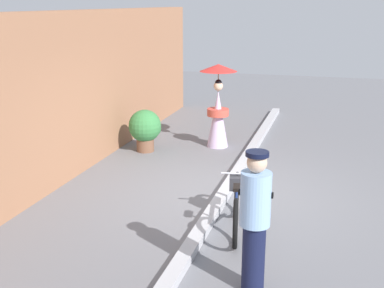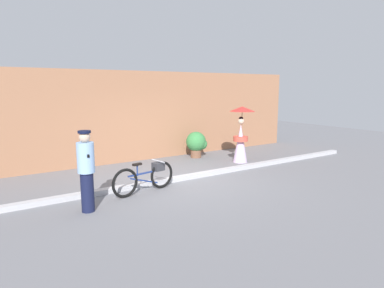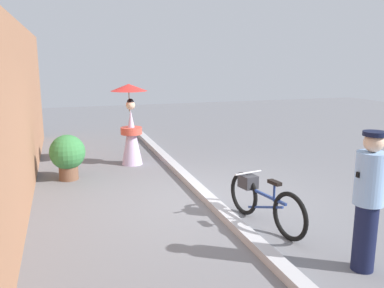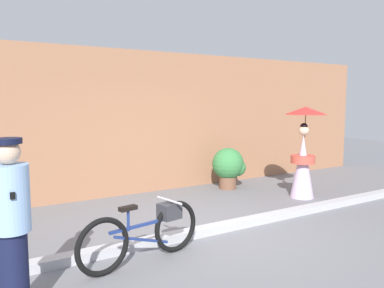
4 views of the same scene
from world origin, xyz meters
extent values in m
plane|color=slate|center=(0.00, 0.00, 0.00)|extent=(30.00, 30.00, 0.00)
cube|color=#9E6B4C|center=(0.00, 3.12, 1.52)|extent=(14.00, 0.40, 3.04)
cube|color=#B2B2B7|center=(0.00, 0.00, 0.06)|extent=(14.00, 0.20, 0.12)
torus|color=black|center=(-0.68, -0.34, 0.34)|extent=(0.68, 0.19, 0.68)
torus|color=black|center=(-1.74, -0.54, 0.34)|extent=(0.68, 0.19, 0.68)
cube|color=navy|center=(-1.21, -0.44, 0.48)|extent=(0.89, 0.20, 0.04)
cube|color=navy|center=(-1.21, -0.44, 0.29)|extent=(0.78, 0.18, 0.28)
cylinder|color=navy|center=(-1.40, -0.47, 0.59)|extent=(0.03, 0.03, 0.28)
cube|color=black|center=(-1.40, -0.47, 0.72)|extent=(0.23, 0.13, 0.05)
cylinder|color=silver|center=(-0.79, -0.36, 0.71)|extent=(0.12, 0.48, 0.03)
cube|color=#333338|center=(-0.79, -0.36, 0.57)|extent=(0.30, 0.26, 0.20)
cylinder|color=#141938|center=(-2.70, -0.94, 0.41)|extent=(0.26, 0.26, 0.81)
cylinder|color=#8CB2E0|center=(-2.70, -0.94, 1.12)|extent=(0.34, 0.34, 0.61)
sphere|color=#D8B293|center=(-2.70, -0.94, 1.54)|extent=(0.22, 0.22, 0.22)
cylinder|color=black|center=(-2.70, -0.94, 1.63)|extent=(0.25, 0.25, 0.05)
cube|color=black|center=(-2.70, -0.94, 1.18)|extent=(0.05, 0.38, 0.06)
cone|color=silver|center=(2.95, 0.83, 0.64)|extent=(0.48, 0.48, 1.29)
cylinder|color=#D14C3D|center=(2.95, 0.83, 0.80)|extent=(0.49, 0.49, 0.16)
sphere|color=beige|center=(2.95, 0.83, 1.39)|extent=(0.21, 0.21, 0.21)
sphere|color=black|center=(2.95, 0.83, 1.46)|extent=(0.16, 0.16, 0.16)
cylinder|color=olive|center=(3.00, 0.85, 1.51)|extent=(0.02, 0.02, 0.55)
cone|color=red|center=(3.00, 0.85, 1.79)|extent=(0.83, 0.83, 0.16)
cylinder|color=brown|center=(2.12, 2.27, 0.14)|extent=(0.38, 0.38, 0.29)
sphere|color=#387F42|center=(2.12, 2.27, 0.57)|extent=(0.71, 0.71, 0.71)
sphere|color=#387F42|center=(2.30, 2.17, 0.49)|extent=(0.39, 0.39, 0.39)
camera|label=1|loc=(-7.75, -1.69, 3.18)|focal=46.66mm
camera|label=2|loc=(-4.54, -7.54, 2.50)|focal=31.44mm
camera|label=3|loc=(-6.26, 2.32, 2.46)|focal=37.94mm
camera|label=4|loc=(-3.08, -4.67, 1.98)|focal=36.27mm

